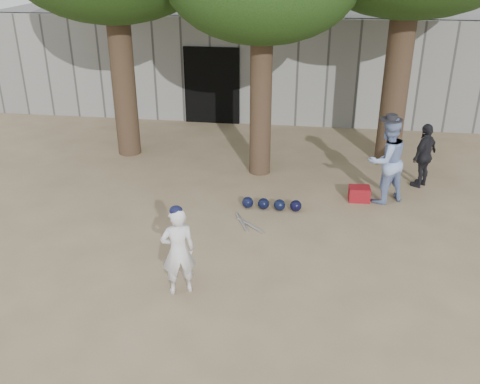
% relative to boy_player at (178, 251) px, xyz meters
% --- Properties ---
extents(ground, '(70.00, 70.00, 0.00)m').
position_rel_boy_player_xyz_m(ground, '(0.08, 0.65, -0.70)').
color(ground, '#937C5E').
rests_on(ground, ground).
extents(boy_player, '(0.60, 0.52, 1.40)m').
position_rel_boy_player_xyz_m(boy_player, '(0.00, 0.00, 0.00)').
color(boy_player, white).
rests_on(boy_player, ground).
extents(spectator_blue, '(1.08, 1.02, 1.76)m').
position_rel_boy_player_xyz_m(spectator_blue, '(3.34, 3.69, 0.18)').
color(spectator_blue, '#89A0D4').
rests_on(spectator_blue, ground).
extents(spectator_dark, '(0.79, 0.86, 1.41)m').
position_rel_boy_player_xyz_m(spectator_dark, '(4.25, 4.58, 0.00)').
color(spectator_dark, black).
rests_on(spectator_dark, ground).
extents(red_bag, '(0.43, 0.34, 0.30)m').
position_rel_boy_player_xyz_m(red_bag, '(2.87, 3.63, -0.55)').
color(red_bag, maroon).
rests_on(red_bag, ground).
extents(back_building, '(16.00, 5.24, 3.00)m').
position_rel_boy_player_xyz_m(back_building, '(0.08, 10.99, 0.80)').
color(back_building, gray).
rests_on(back_building, ground).
extents(helmet_row, '(1.19, 0.25, 0.23)m').
position_rel_boy_player_xyz_m(helmet_row, '(1.13, 2.96, -0.59)').
color(helmet_row, black).
rests_on(helmet_row, ground).
extents(bat_pile, '(0.64, 0.72, 0.06)m').
position_rel_boy_player_xyz_m(bat_pile, '(0.71, 2.25, -0.67)').
color(bat_pile, silver).
rests_on(bat_pile, ground).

